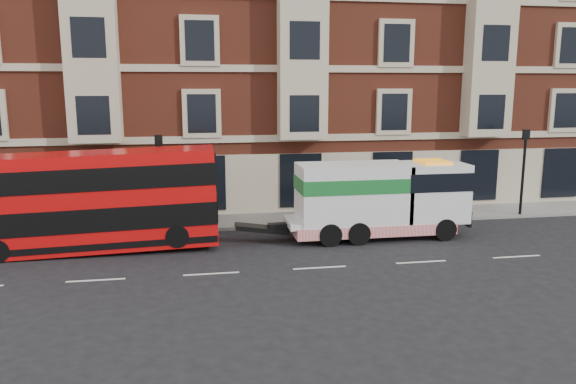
# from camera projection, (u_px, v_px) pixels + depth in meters

# --- Properties ---
(ground) EXTENTS (120.00, 120.00, 0.00)m
(ground) POSITION_uv_depth(u_px,v_px,m) (320.00, 268.00, 20.87)
(ground) COLOR black
(ground) RESTS_ON ground
(sidewalk) EXTENTS (90.00, 3.00, 0.15)m
(sidewalk) POSITION_uv_depth(u_px,v_px,m) (286.00, 219.00, 28.11)
(sidewalk) COLOR slate
(sidewalk) RESTS_ON ground
(victorian_terrace) EXTENTS (45.00, 12.00, 20.40)m
(victorian_terrace) POSITION_uv_depth(u_px,v_px,m) (273.00, 28.00, 33.58)
(victorian_terrace) COLOR brown
(victorian_terrace) RESTS_ON ground
(lamp_post_west) EXTENTS (0.35, 0.15, 4.35)m
(lamp_post_west) POSITION_uv_depth(u_px,v_px,m) (160.00, 175.00, 25.36)
(lamp_post_west) COLOR black
(lamp_post_west) RESTS_ON sidewalk
(lamp_post_east) EXTENTS (0.35, 0.15, 4.35)m
(lamp_post_east) POSITION_uv_depth(u_px,v_px,m) (524.00, 166.00, 28.38)
(lamp_post_east) COLOR black
(lamp_post_east) RESTS_ON sidewalk
(double_decker_bus) EXTENTS (10.00, 2.29, 4.04)m
(double_decker_bus) POSITION_uv_depth(u_px,v_px,m) (91.00, 200.00, 22.63)
(double_decker_bus) COLOR red
(double_decker_bus) RESTS_ON ground
(tow_truck) EXTENTS (8.00, 2.36, 3.33)m
(tow_truck) POSITION_uv_depth(u_px,v_px,m) (377.00, 199.00, 24.72)
(tow_truck) COLOR silver
(tow_truck) RESTS_ON ground
(pedestrian) EXTENTS (0.71, 0.67, 1.64)m
(pedestrian) POSITION_uv_depth(u_px,v_px,m) (149.00, 207.00, 26.70)
(pedestrian) COLOR #221B37
(pedestrian) RESTS_ON sidewalk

